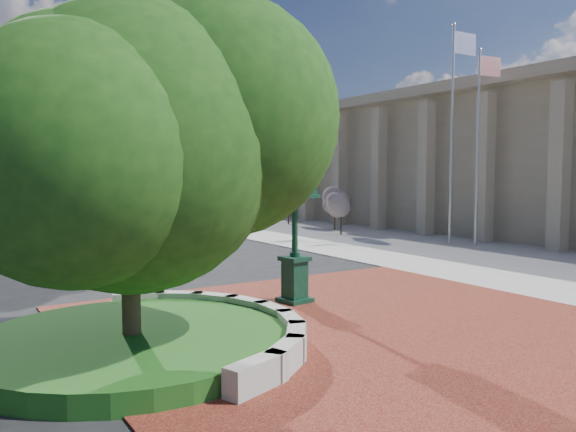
# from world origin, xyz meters

# --- Properties ---
(ground) EXTENTS (200.00, 200.00, 0.00)m
(ground) POSITION_xyz_m (0.00, 0.00, 0.00)
(ground) COLOR black
(ground) RESTS_ON ground
(plaza) EXTENTS (12.00, 12.00, 0.04)m
(plaza) POSITION_xyz_m (0.00, -1.00, 0.02)
(plaza) COLOR maroon
(plaza) RESTS_ON ground
(sidewalk) EXTENTS (20.00, 50.00, 0.04)m
(sidewalk) POSITION_xyz_m (16.00, 10.00, 0.02)
(sidewalk) COLOR #9E9B93
(sidewalk) RESTS_ON ground
(planter_wall) EXTENTS (2.96, 6.77, 0.54)m
(planter_wall) POSITION_xyz_m (-2.71, -0.00, 0.27)
(planter_wall) COLOR #9E9B93
(planter_wall) RESTS_ON ground
(grass_bed) EXTENTS (6.10, 6.10, 0.40)m
(grass_bed) POSITION_xyz_m (-5.00, 0.00, 0.20)
(grass_bed) COLOR #1F4A15
(grass_bed) RESTS_ON ground
(civic_building) EXTENTS (17.35, 44.00, 8.60)m
(civic_building) POSITION_xyz_m (23.60, 12.00, 4.33)
(civic_building) COLOR tan
(civic_building) RESTS_ON ground
(overpass) EXTENTS (90.00, 12.00, 7.50)m
(overpass) POSITION_xyz_m (-0.22, 70.00, 6.54)
(overpass) COLOR #9E9B93
(overpass) RESTS_ON ground
(tree_planter) EXTENTS (5.20, 5.20, 6.33)m
(tree_planter) POSITION_xyz_m (-5.00, 0.00, 3.72)
(tree_planter) COLOR #38281C
(tree_planter) RESTS_ON ground
(tree_street) EXTENTS (4.40, 4.40, 5.45)m
(tree_street) POSITION_xyz_m (-4.00, 18.00, 3.24)
(tree_street) COLOR #38281C
(tree_street) RESTS_ON ground
(post_clock) EXTENTS (1.06, 1.06, 4.53)m
(post_clock) POSITION_xyz_m (0.02, 1.88, 2.49)
(post_clock) COLOR black
(post_clock) RESTS_ON ground
(parked_car) EXTENTS (1.83, 4.28, 1.44)m
(parked_car) POSITION_xyz_m (0.87, 40.87, 0.72)
(parked_car) COLOR #540C19
(parked_car) RESTS_ON ground
(flagpole_a) EXTENTS (1.47, 0.21, 9.40)m
(flagpole_a) POSITION_xyz_m (13.75, 7.06, 4.82)
(flagpole_a) COLOR silver
(flagpole_a) RESTS_ON ground
(flagpole_b) EXTENTS (1.71, 0.19, 10.90)m
(flagpole_b) POSITION_xyz_m (13.73, 8.64, 5.59)
(flagpole_b) COLOR silver
(flagpole_b) RESTS_ON ground
(street_lamp_near) EXTENTS (1.87, 0.88, 8.72)m
(street_lamp_near) POSITION_xyz_m (1.19, 25.31, 5.11)
(street_lamp_near) COLOR slate
(street_lamp_near) RESTS_ON ground
(street_lamp_far) EXTENTS (2.17, 0.75, 9.83)m
(street_lamp_far) POSITION_xyz_m (-2.33, 44.41, 5.76)
(street_lamp_far) COLOR slate
(street_lamp_far) RESTS_ON ground
(shrub_near) EXTENTS (1.20, 1.20, 2.20)m
(shrub_near) POSITION_xyz_m (11.60, 14.76, 1.59)
(shrub_near) COLOR #38281C
(shrub_near) RESTS_ON ground
(shrub_mid) EXTENTS (1.20, 1.20, 2.20)m
(shrub_mid) POSITION_xyz_m (13.08, 17.32, 1.59)
(shrub_mid) COLOR #38281C
(shrub_mid) RESTS_ON ground
(shrub_far) EXTENTS (1.20, 1.20, 2.20)m
(shrub_far) POSITION_xyz_m (12.64, 22.02, 1.59)
(shrub_far) COLOR #38281C
(shrub_far) RESTS_ON ground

